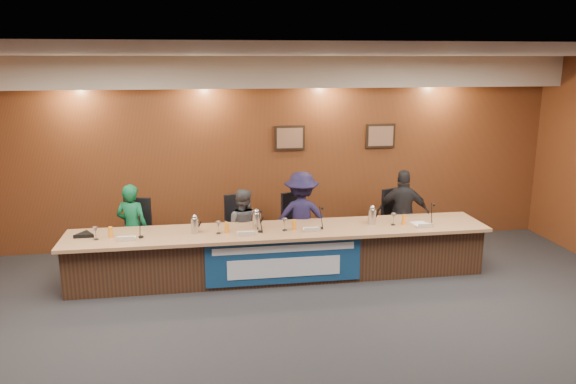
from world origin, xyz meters
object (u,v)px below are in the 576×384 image
Objects in this scene: banner at (284,262)px; panelist_b at (242,228)px; office_chair_a at (134,239)px; carafe_right at (372,217)px; carafe_left at (195,226)px; dais_body at (280,254)px; office_chair_b at (242,234)px; office_chair_c at (300,231)px; carafe_mid at (257,221)px; panelist_a at (132,228)px; speakerphone at (85,235)px; office_chair_d at (400,226)px; panelist_d at (403,214)px; panelist_c at (301,218)px.

banner is 1.12m from panelist_b.
carafe_right is (3.54, -0.68, 0.39)m from office_chair_a.
office_chair_a is at bearing 142.54° from carafe_left.
panelist_b is 1.99m from carafe_right.
office_chair_a is (-2.15, 0.66, 0.13)m from dais_body.
office_chair_b is 0.93m from office_chair_c.
carafe_mid reaches higher than dais_body.
panelist_a reaches higher than office_chair_a.
dais_body is 18.75× the size of speakerphone.
office_chair_b is (-0.50, 0.66, 0.13)m from dais_body.
panelist_a is 6.22× the size of carafe_left.
panelist_a reaches higher than carafe_right.
panelist_d is at bearing -111.08° from office_chair_d.
office_chair_b is (1.65, 0.10, -0.20)m from panelist_a.
panelist_b is 2.56× the size of office_chair_b.
panelist_c reaches higher than panelist_b.
office_chair_d is at bearing -13.08° from office_chair_b.
office_chair_a is 2.57m from office_chair_c.
carafe_right is (2.61, 0.04, 0.01)m from carafe_left.
panelist_b reaches higher than speakerphone.
carafe_mid reaches higher than carafe_left.
panelist_d is at bearing 13.16° from office_chair_a.
panelist_c is at bearing -111.48° from office_chair_c.
panelist_c is 1.02× the size of panelist_d.
dais_body is at bearing -2.55° from office_chair_a.
panelist_a reaches higher than panelist_b.
carafe_right is (1.89, -0.68, 0.39)m from office_chair_b.
carafe_right reaches higher than office_chair_a.
panelist_a is at bearing -75.49° from office_chair_a.
carafe_right is at bearing 0.79° from carafe_left.
office_chair_a is at bearing -69.17° from panelist_a.
office_chair_c is (-1.67, 0.10, -0.24)m from panelist_d.
panelist_a is 3.59m from carafe_right.
office_chair_b is 2.19× the size of carafe_left.
panelist_b reaches higher than carafe_right.
banner reaches higher than office_chair_d.
dais_body is at bearing 176.43° from office_chair_d.
office_chair_d is 1.99× the size of carafe_mid.
speakerphone is (-4.12, 0.05, -0.09)m from carafe_right.
carafe_mid is 2.40m from speakerphone.
panelist_a is 0.79m from speakerphone.
panelist_b is 5.31× the size of carafe_right.
panelist_d reaches higher than office_chair_c.
panelist_b is at bearing 164.68° from office_chair_c.
panelist_d is at bearing 10.50° from carafe_left.
carafe_right is at bearing -0.73° from speakerphone.
speakerphone is (-0.58, -0.63, 0.30)m from office_chair_a.
office_chair_b is at bearing 14.51° from office_chair_a.
panelist_c is 3.04× the size of office_chair_a.
carafe_left is (0.93, -0.71, 0.38)m from office_chair_a.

